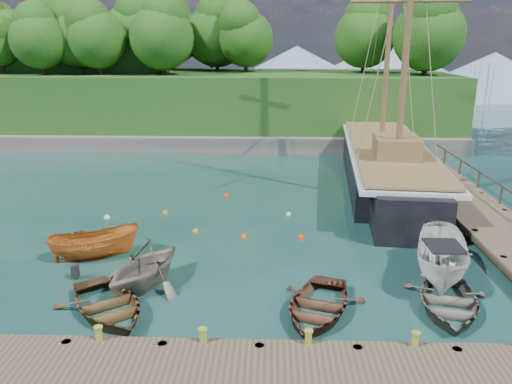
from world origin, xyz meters
TOP-DOWN VIEW (x-y plane):
  - ground at (0.00, 0.00)m, footprint 160.00×160.00m
  - dock_near at (2.00, -6.50)m, footprint 20.00×3.20m
  - dock_east at (11.50, 7.00)m, footprint 3.20×24.00m
  - bollard_0 at (-4.00, -5.10)m, footprint 0.26×0.26m
  - bollard_1 at (-1.00, -5.10)m, footprint 0.26×0.26m
  - bollard_2 at (2.00, -5.10)m, footprint 0.26×0.26m
  - bollard_3 at (5.00, -5.10)m, footprint 0.26×0.26m
  - rowboat_0 at (-4.58, -2.63)m, footprint 4.86×5.10m
  - rowboat_1 at (-3.79, -0.61)m, footprint 4.55×4.80m
  - rowboat_2 at (2.48, -2.42)m, footprint 4.05×4.78m
  - rowboat_3 at (7.00, -2.00)m, footprint 3.79×4.68m
  - motorboat_orange at (-6.53, 1.83)m, footprint 4.02×2.65m
  - cabin_boat_white at (7.47, 0.21)m, footprint 3.21×5.34m
  - schooner at (8.22, 13.51)m, footprint 6.69×26.91m
  - mooring_buoy_0 at (-6.74, 4.39)m, footprint 0.33×0.33m
  - mooring_buoy_1 at (-2.72, 4.92)m, footprint 0.32×0.32m
  - mooring_buoy_2 at (-0.36, 4.31)m, footprint 0.32×0.32m
  - mooring_buoy_3 at (1.83, 7.55)m, footprint 0.29×0.29m
  - mooring_buoy_4 at (-4.75, 7.57)m, footprint 0.31×0.31m
  - mooring_buoy_5 at (-1.72, 10.62)m, footprint 0.36×0.36m
  - mooring_buoy_6 at (-7.63, 6.72)m, footprint 0.33×0.33m
  - mooring_buoy_7 at (2.33, 4.33)m, footprint 0.33×0.33m
  - headland at (-12.88, 31.36)m, footprint 51.00×19.31m
  - distant_ridge at (4.30, 70.00)m, footprint 117.00×40.00m

SIDE VIEW (x-z plane):
  - ground at x=0.00m, z-range 0.00..0.00m
  - bollard_0 at x=-4.00m, z-range -0.23..0.23m
  - bollard_1 at x=-1.00m, z-range -0.23..0.23m
  - bollard_2 at x=2.00m, z-range -0.23..0.23m
  - bollard_3 at x=5.00m, z-range -0.23..0.23m
  - rowboat_0 at x=-4.58m, z-range -0.43..0.43m
  - rowboat_1 at x=-3.79m, z-range -0.99..0.99m
  - rowboat_2 at x=2.48m, z-range -0.42..0.42m
  - rowboat_3 at x=7.00m, z-range -0.43..0.43m
  - motorboat_orange at x=-6.53m, z-range -0.73..0.73m
  - cabin_boat_white at x=7.47m, z-range -0.97..0.97m
  - mooring_buoy_0 at x=-6.74m, z-range -0.17..0.17m
  - mooring_buoy_1 at x=-2.72m, z-range -0.16..0.16m
  - mooring_buoy_2 at x=-0.36m, z-range -0.16..0.16m
  - mooring_buoy_3 at x=1.83m, z-range -0.14..0.14m
  - mooring_buoy_4 at x=-4.75m, z-range -0.15..0.15m
  - mooring_buoy_5 at x=-1.72m, z-range -0.18..0.18m
  - mooring_buoy_6 at x=-7.63m, z-range -0.17..0.17m
  - mooring_buoy_7 at x=2.33m, z-range -0.17..0.17m
  - dock_near at x=2.00m, z-range -0.12..0.98m
  - dock_east at x=11.50m, z-range -0.12..0.98m
  - schooner at x=8.22m, z-range -8.72..10.89m
  - distant_ridge at x=4.30m, z-range -0.65..9.35m
  - headland at x=-12.88m, z-range -0.91..11.99m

